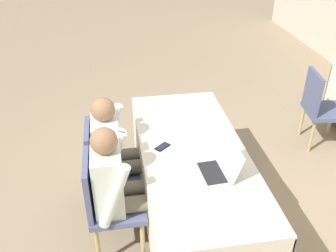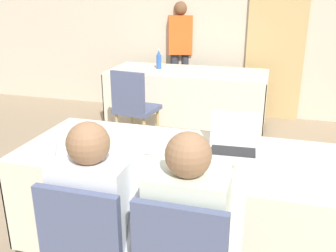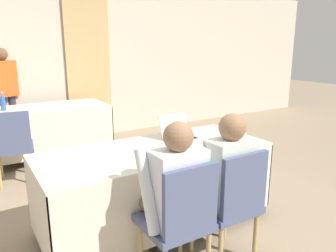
# 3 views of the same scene
# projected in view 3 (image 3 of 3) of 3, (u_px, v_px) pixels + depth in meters

# --- Properties ---
(ground_plane) EXTENTS (24.00, 24.00, 0.00)m
(ground_plane) POSITION_uv_depth(u_px,v_px,m) (156.00, 225.00, 3.05)
(ground_plane) COLOR gray
(wall_back) EXTENTS (12.00, 0.06, 2.70)m
(wall_back) POSITION_uv_depth(u_px,v_px,m) (56.00, 62.00, 5.46)
(wall_back) COLOR beige
(wall_back) RESTS_ON ground_plane
(curtain_panel) EXTENTS (0.77, 0.04, 2.65)m
(curtain_panel) POSITION_uv_depth(u_px,v_px,m) (88.00, 63.00, 5.69)
(curtain_panel) COLOR tan
(curtain_panel) RESTS_ON ground_plane
(conference_table_near) EXTENTS (2.03, 0.86, 0.75)m
(conference_table_near) POSITION_uv_depth(u_px,v_px,m) (155.00, 167.00, 2.91)
(conference_table_near) COLOR beige
(conference_table_near) RESTS_ON ground_plane
(conference_table_far) EXTENTS (2.03, 0.86, 0.75)m
(conference_table_far) POSITION_uv_depth(u_px,v_px,m) (36.00, 120.00, 4.75)
(conference_table_far) COLOR beige
(conference_table_far) RESTS_ON ground_plane
(laptop) EXTENTS (0.33, 0.32, 0.23)m
(laptop) POSITION_uv_depth(u_px,v_px,m) (180.00, 135.00, 3.13)
(laptop) COLOR #B7B7BC
(laptop) RESTS_ON conference_table_near
(cell_phone) EXTENTS (0.14, 0.15, 0.01)m
(cell_phone) POSITION_uv_depth(u_px,v_px,m) (163.00, 158.00, 2.63)
(cell_phone) COLOR black
(cell_phone) RESTS_ON conference_table_near
(paper_beside_laptop) EXTENTS (0.25, 0.32, 0.00)m
(paper_beside_laptop) POSITION_uv_depth(u_px,v_px,m) (223.00, 145.00, 2.97)
(paper_beside_laptop) COLOR white
(paper_beside_laptop) RESTS_ON conference_table_near
(paper_centre_table) EXTENTS (0.29, 0.34, 0.00)m
(paper_centre_table) POSITION_uv_depth(u_px,v_px,m) (185.00, 147.00, 2.91)
(paper_centre_table) COLOR white
(paper_centre_table) RESTS_ON conference_table_near
(water_bottle) EXTENTS (0.07, 0.07, 0.26)m
(water_bottle) POSITION_uv_depth(u_px,v_px,m) (3.00, 102.00, 4.51)
(water_bottle) COLOR #2D5BB7
(water_bottle) RESTS_ON conference_table_far
(chair_near_left) EXTENTS (0.44, 0.44, 0.91)m
(chair_near_left) POSITION_uv_depth(u_px,v_px,m) (180.00, 218.00, 2.21)
(chair_near_left) COLOR tan
(chair_near_left) RESTS_ON ground_plane
(chair_near_right) EXTENTS (0.44, 0.44, 0.91)m
(chair_near_right) POSITION_uv_depth(u_px,v_px,m) (231.00, 201.00, 2.44)
(chair_near_right) COLOR tan
(chair_near_right) RESTS_ON ground_plane
(chair_far_spare) EXTENTS (0.50, 0.50, 0.91)m
(chair_far_spare) POSITION_uv_depth(u_px,v_px,m) (13.00, 144.00, 3.85)
(chair_far_spare) COLOR tan
(chair_far_spare) RESTS_ON ground_plane
(person_checkered_shirt) EXTENTS (0.50, 0.52, 1.17)m
(person_checkered_shirt) POSITION_uv_depth(u_px,v_px,m) (172.00, 191.00, 2.25)
(person_checkered_shirt) COLOR #665B4C
(person_checkered_shirt) RESTS_ON ground_plane
(person_white_shirt) EXTENTS (0.50, 0.52, 1.17)m
(person_white_shirt) POSITION_uv_depth(u_px,v_px,m) (223.00, 177.00, 2.49)
(person_white_shirt) COLOR #665B4C
(person_white_shirt) RESTS_ON ground_plane
(person_red_shirt) EXTENTS (0.38, 0.29, 1.59)m
(person_red_shirt) POSITION_uv_depth(u_px,v_px,m) (6.00, 92.00, 5.12)
(person_red_shirt) COLOR #33333D
(person_red_shirt) RESTS_ON ground_plane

